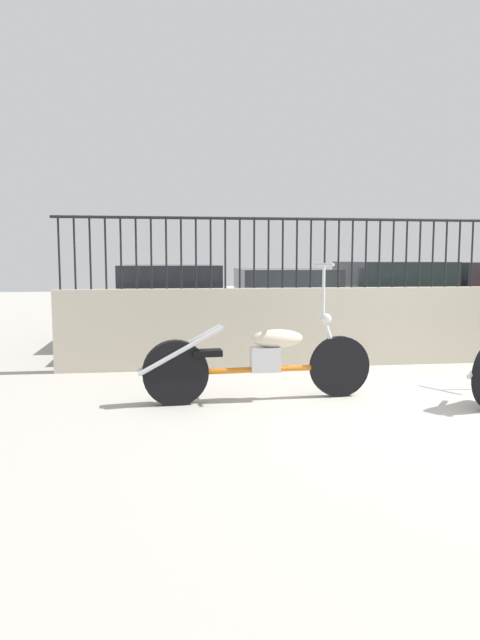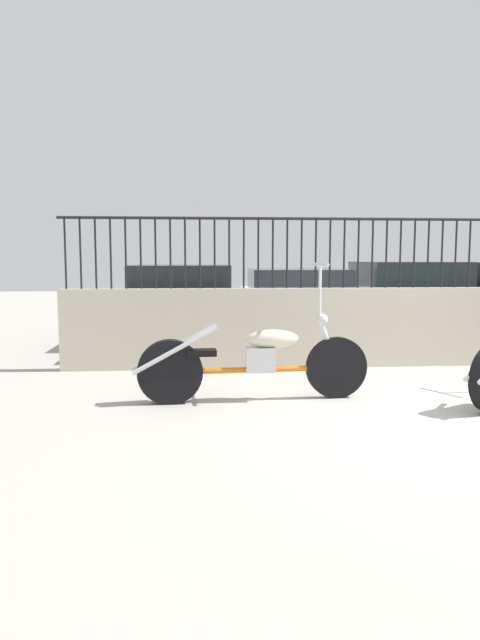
# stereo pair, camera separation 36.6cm
# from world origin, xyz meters

# --- Properties ---
(low_wall) EXTENTS (8.69, 0.18, 1.01)m
(low_wall) POSITION_xyz_m (0.00, 2.32, 0.50)
(low_wall) COLOR beige
(low_wall) RESTS_ON ground_plane
(fence_railing) EXTENTS (8.69, 0.04, 0.88)m
(fence_railing) POSITION_xyz_m (0.00, 2.32, 1.58)
(fence_railing) COLOR black
(fence_railing) RESTS_ON low_wall
(motorcycle_orange) EXTENTS (2.30, 0.52, 1.34)m
(motorcycle_orange) POSITION_xyz_m (-2.22, 0.63, 0.39)
(motorcycle_orange) COLOR black
(motorcycle_orange) RESTS_ON ground_plane
(car_black) EXTENTS (1.73, 4.52, 1.28)m
(car_black) POSITION_xyz_m (-2.93, 4.86, 0.65)
(car_black) COLOR black
(car_black) RESTS_ON ground_plane
(car_white) EXTENTS (1.91, 4.32, 1.20)m
(car_white) POSITION_xyz_m (-0.96, 5.04, 0.62)
(car_white) COLOR black
(car_white) RESTS_ON ground_plane
(car_green) EXTENTS (2.03, 4.59, 1.32)m
(car_green) POSITION_xyz_m (1.04, 5.27, 0.67)
(car_green) COLOR black
(car_green) RESTS_ON ground_plane
(car_red) EXTENTS (1.90, 4.06, 1.31)m
(car_red) POSITION_xyz_m (2.95, 5.45, 0.66)
(car_red) COLOR black
(car_red) RESTS_ON ground_plane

